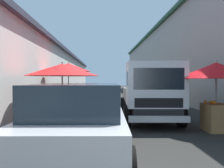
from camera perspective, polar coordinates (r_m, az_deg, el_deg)
ground at (r=14.83m, az=1.11°, el=-4.84°), size 90.00×90.00×0.00m
building_left_whitewash at (r=18.22m, az=-23.56°, el=2.57°), size 49.80×7.50×4.05m
building_right_concrete at (r=18.99m, az=23.94°, el=5.96°), size 49.80×7.50×6.33m
fruit_stall_near_right at (r=8.41m, az=-11.96°, el=2.12°), size 2.62×2.62×2.17m
fruit_stall_near_left at (r=7.68m, az=24.16°, el=1.68°), size 2.35×2.35×2.13m
fruit_stall_far_left at (r=11.53m, az=10.62°, el=2.06°), size 2.16×2.16×2.27m
fruit_stall_far_right at (r=12.50m, az=-10.49°, el=2.44°), size 2.35×2.35×2.47m
hatchback_car at (r=4.65m, az=-8.07°, el=-8.76°), size 3.96×2.03×1.45m
delivery_truck at (r=8.26m, az=9.51°, el=-2.34°), size 5.00×2.16×2.08m
vendor_by_crates at (r=15.62m, az=10.06°, el=-1.24°), size 0.39×0.57×1.57m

